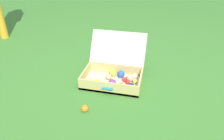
# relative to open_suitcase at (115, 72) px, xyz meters

# --- Properties ---
(ground_plane) EXTENTS (16.00, 16.00, 0.00)m
(ground_plane) POSITION_rel_open_suitcase_xyz_m (0.01, -0.10, -0.10)
(ground_plane) COLOR #3D7A2D
(open_suitcase) EXTENTS (0.62, 0.62, 0.46)m
(open_suitcase) POSITION_rel_open_suitcase_xyz_m (0.00, 0.00, 0.00)
(open_suitcase) COLOR beige
(open_suitcase) RESTS_ON ground
(stray_ball_on_grass) EXTENTS (0.06, 0.06, 0.06)m
(stray_ball_on_grass) POSITION_rel_open_suitcase_xyz_m (-0.15, -0.56, -0.07)
(stray_ball_on_grass) COLOR orange
(stray_ball_on_grass) RESTS_ON ground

